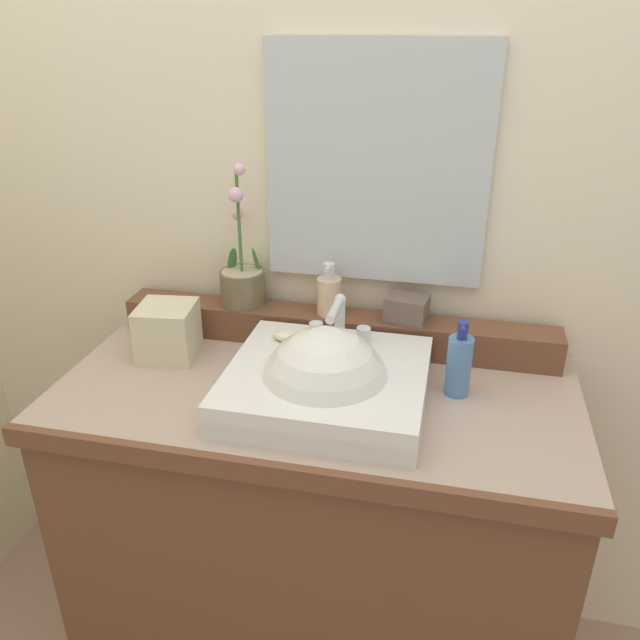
# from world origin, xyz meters

# --- Properties ---
(wall_back) EXTENTS (2.96, 0.20, 2.49)m
(wall_back) POSITION_xyz_m (0.00, 0.39, 1.25)
(wall_back) COLOR beige
(wall_back) RESTS_ON ground
(vanity_cabinet) EXTENTS (1.15, 0.57, 0.87)m
(vanity_cabinet) POSITION_xyz_m (0.00, -0.00, 0.43)
(vanity_cabinet) COLOR brown
(vanity_cabinet) RESTS_ON ground
(back_ledge) EXTENTS (1.08, 0.09, 0.08)m
(back_ledge) POSITION_xyz_m (0.00, 0.22, 0.91)
(back_ledge) COLOR brown
(back_ledge) RESTS_ON vanity_cabinet
(sink_basin) EXTENTS (0.41, 0.39, 0.29)m
(sink_basin) POSITION_xyz_m (0.03, -0.05, 0.90)
(sink_basin) COLOR white
(sink_basin) RESTS_ON vanity_cabinet
(soap_bar) EXTENTS (0.07, 0.04, 0.02)m
(soap_bar) POSITION_xyz_m (-0.08, 0.07, 0.95)
(soap_bar) COLOR beige
(soap_bar) RESTS_ON sink_basin
(potted_plant) EXTENTS (0.11, 0.11, 0.35)m
(potted_plant) POSITION_xyz_m (-0.24, 0.23, 1.01)
(potted_plant) COLOR brown
(potted_plant) RESTS_ON back_ledge
(soap_dispenser) EXTENTS (0.06, 0.06, 0.13)m
(soap_dispenser) POSITION_xyz_m (-0.01, 0.22, 1.00)
(soap_dispenser) COLOR #D4B390
(soap_dispenser) RESTS_ON back_ledge
(trinket_box) EXTENTS (0.11, 0.09, 0.06)m
(trinket_box) POSITION_xyz_m (0.17, 0.22, 0.98)
(trinket_box) COLOR brown
(trinket_box) RESTS_ON back_ledge
(lotion_bottle) EXTENTS (0.05, 0.06, 0.17)m
(lotion_bottle) POSITION_xyz_m (0.30, 0.05, 0.94)
(lotion_bottle) COLOR #4F7DB2
(lotion_bottle) RESTS_ON vanity_cabinet
(tissue_box) EXTENTS (0.15, 0.15, 0.13)m
(tissue_box) POSITION_xyz_m (-0.38, 0.07, 0.93)
(tissue_box) COLOR beige
(tissue_box) RESTS_ON vanity_cabinet
(mirror) EXTENTS (0.51, 0.02, 0.54)m
(mirror) POSITION_xyz_m (0.08, 0.27, 1.30)
(mirror) COLOR silver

